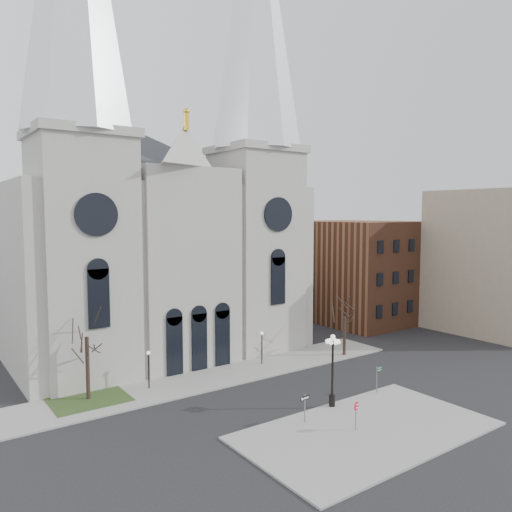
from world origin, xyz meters
TOP-DOWN VIEW (x-y plane):
  - ground at (0.00, 0.00)m, footprint 160.00×160.00m
  - sidewalk_near at (3.00, -5.00)m, footprint 18.00×10.00m
  - sidewalk_far at (0.00, 11.00)m, footprint 40.00×6.00m
  - grass_patch at (-11.00, 12.00)m, footprint 6.00×5.00m
  - cathedral at (0.00, 22.86)m, footprint 33.00×26.66m
  - bg_building_brick at (30.00, 22.00)m, footprint 14.00×18.00m
  - bg_building_tan at (38.00, 6.00)m, footprint 10.00×14.00m
  - tree_left at (-11.00, 12.00)m, footprint 3.20×3.20m
  - tree_right at (15.00, 9.00)m, footprint 3.20×3.20m
  - ped_lamp_left at (-6.00, 11.50)m, footprint 0.32×0.32m
  - ped_lamp_right at (6.00, 11.50)m, footprint 0.32×0.32m
  - stop_sign at (2.30, -4.58)m, footprint 0.75×0.15m
  - globe_lamp at (4.01, -0.50)m, footprint 1.52×1.52m
  - one_way_sign at (0.29, -1.54)m, footprint 0.89×0.09m
  - street_name_sign at (9.24, -0.49)m, footprint 0.70×0.15m

SIDE VIEW (x-z plane):
  - ground at x=0.00m, z-range 0.00..0.00m
  - sidewalk_near at x=3.00m, z-range 0.00..0.14m
  - sidewalk_far at x=0.00m, z-range 0.00..0.14m
  - grass_patch at x=-11.00m, z-range 0.00..0.18m
  - street_name_sign at x=9.24m, z-range 0.34..2.53m
  - one_way_sign at x=0.29m, z-range 0.51..2.55m
  - stop_sign at x=2.30m, z-range 0.61..2.71m
  - ped_lamp_left at x=-6.00m, z-range 0.70..3.96m
  - ped_lamp_right at x=6.00m, z-range 0.70..3.96m
  - globe_lamp at x=4.01m, z-range 0.87..6.54m
  - tree_right at x=15.00m, z-range 1.47..7.47m
  - tree_left at x=-11.00m, z-range 1.83..9.33m
  - bg_building_brick at x=30.00m, z-range 0.00..14.00m
  - bg_building_tan at x=38.00m, z-range 0.00..18.00m
  - cathedral at x=0.00m, z-range -8.52..45.48m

